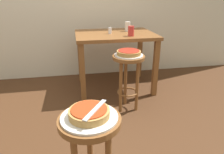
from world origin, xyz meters
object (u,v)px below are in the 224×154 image
object	(u,v)px
pizza_foreground	(89,113)
pizza_server_knife	(95,110)
cup_far_edge	(128,26)
stool_middle	(128,71)
stool_foreground	(91,144)
serving_plate_foreground	(89,117)
serving_plate_middle	(129,55)
dining_table	(115,42)
condiment_shaker	(110,31)
cup_near_edge	(131,31)
pizza_middle	(129,52)

from	to	relation	value
pizza_foreground	pizza_server_knife	distance (m)	0.04
cup_far_edge	pizza_server_knife	bearing A→B (deg)	-109.26
stool_middle	stool_foreground	bearing A→B (deg)	-114.61
serving_plate_foreground	serving_plate_middle	world-z (taller)	same
dining_table	condiment_shaker	distance (m)	0.17
pizza_foreground	cup_near_edge	bearing A→B (deg)	67.05
serving_plate_foreground	pizza_middle	xyz separation A→B (m)	(0.50, 1.09, 0.03)
cup_near_edge	condiment_shaker	bearing A→B (deg)	140.70
serving_plate_foreground	serving_plate_middle	bearing A→B (deg)	65.39
stool_foreground	serving_plate_foreground	size ratio (longest dim) A/B	2.06
stool_foreground	stool_middle	bearing A→B (deg)	65.39
stool_foreground	serving_plate_foreground	xyz separation A→B (m)	(0.00, 0.00, 0.18)
pizza_foreground	stool_middle	size ratio (longest dim) A/B	0.34
dining_table	cup_near_edge	bearing A→B (deg)	-55.33
pizza_foreground	cup_far_edge	world-z (taller)	cup_far_edge
stool_foreground	condiment_shaker	xyz separation A→B (m)	(0.40, 1.66, 0.34)
stool_foreground	dining_table	size ratio (longest dim) A/B	0.63
condiment_shaker	serving_plate_middle	bearing A→B (deg)	-79.94
stool_foreground	dining_table	world-z (taller)	dining_table
pizza_foreground	serving_plate_middle	size ratio (longest dim) A/B	0.72
serving_plate_foreground	pizza_middle	world-z (taller)	pizza_middle
serving_plate_middle	pizza_middle	bearing A→B (deg)	0.00
serving_plate_foreground	cup_far_edge	size ratio (longest dim) A/B	2.45
dining_table	pizza_server_knife	size ratio (longest dim) A/B	4.56
pizza_middle	pizza_server_knife	size ratio (longest dim) A/B	1.14
serving_plate_foreground	serving_plate_middle	distance (m)	1.20
pizza_foreground	stool_middle	bearing A→B (deg)	65.39
pizza_middle	stool_foreground	bearing A→B (deg)	-114.61
serving_plate_middle	dining_table	xyz separation A→B (m)	(-0.03, 0.60, 0.01)
pizza_middle	cup_near_edge	world-z (taller)	cup_near_edge
stool_foreground	cup_near_edge	world-z (taller)	cup_near_edge
stool_foreground	pizza_foreground	world-z (taller)	pizza_foreground
dining_table	condiment_shaker	size ratio (longest dim) A/B	13.16
serving_plate_middle	condiment_shaker	size ratio (longest dim) A/B	3.94
cup_far_edge	serving_plate_foreground	bearing A→B (deg)	-110.30
pizza_foreground	cup_far_edge	distance (m)	1.92
serving_plate_middle	pizza_middle	xyz separation A→B (m)	(0.00, 0.00, 0.03)
stool_middle	cup_near_edge	world-z (taller)	cup_near_edge
condiment_shaker	pizza_server_knife	xyz separation A→B (m)	(-0.37, -1.68, -0.10)
pizza_middle	dining_table	world-z (taller)	dining_table
stool_foreground	stool_middle	xyz separation A→B (m)	(0.50, 1.09, 0.00)
stool_foreground	pizza_foreground	distance (m)	0.21
serving_plate_foreground	stool_middle	xyz separation A→B (m)	(0.50, 1.09, -0.18)
cup_near_edge	pizza_server_knife	bearing A→B (deg)	-111.69
cup_near_edge	cup_far_edge	bearing A→B (deg)	82.78
stool_middle	pizza_middle	xyz separation A→B (m)	(0.00, 0.00, 0.21)
stool_foreground	pizza_middle	bearing A→B (deg)	65.39
stool_middle	serving_plate_middle	bearing A→B (deg)	90.00
cup_near_edge	pizza_middle	bearing A→B (deg)	-107.97
cup_far_edge	pizza_server_knife	world-z (taller)	cup_far_edge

